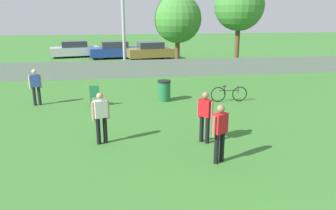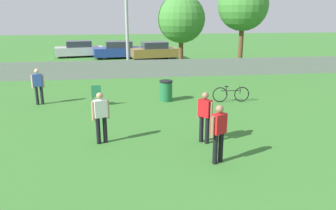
# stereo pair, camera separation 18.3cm
# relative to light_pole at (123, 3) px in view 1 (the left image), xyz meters

# --- Properties ---
(fence_backline) EXTENTS (25.28, 0.07, 1.21)m
(fence_backline) POSITION_rel_light_pole_xyz_m (2.06, -1.92, -3.89)
(fence_backline) COLOR gray
(fence_backline) RESTS_ON ground_plane
(light_pole) EXTENTS (0.90, 0.36, 7.40)m
(light_pole) POSITION_rel_light_pole_xyz_m (0.00, 0.00, 0.00)
(light_pole) COLOR #9E9EA3
(light_pole) RESTS_ON ground_plane
(tree_near_pole) EXTENTS (3.26, 3.26, 5.05)m
(tree_near_pole) POSITION_rel_light_pole_xyz_m (3.72, 1.16, -1.03)
(tree_near_pole) COLOR brown
(tree_near_pole) RESTS_ON ground_plane
(tree_far_right) EXTENTS (3.35, 3.35, 5.98)m
(tree_far_right) POSITION_rel_light_pole_xyz_m (7.71, 0.19, -0.16)
(tree_far_right) COLOR brown
(tree_far_right) RESTS_ON ground_plane
(player_defender_red) EXTENTS (0.42, 0.43, 1.59)m
(player_defender_red) POSITION_rel_light_pole_xyz_m (2.05, -12.50, -3.53)
(player_defender_red) COLOR black
(player_defender_red) RESTS_ON ground_plane
(player_receiver_white) EXTENTS (0.51, 0.34, 1.59)m
(player_receiver_white) POSITION_rel_light_pole_xyz_m (-1.05, -12.11, -3.53)
(player_receiver_white) COLOR black
(player_receiver_white) RESTS_ON ground_plane
(player_thrower_red) EXTENTS (0.48, 0.38, 1.59)m
(player_thrower_red) POSITION_rel_light_pole_xyz_m (2.07, -13.91, -3.53)
(player_thrower_red) COLOR black
(player_thrower_red) RESTS_ON ground_plane
(spectator_in_blue) EXTENTS (0.51, 0.29, 1.56)m
(spectator_in_blue) POSITION_rel_light_pole_xyz_m (-3.96, -7.32, -3.55)
(spectator_in_blue) COLOR black
(spectator_in_blue) RESTS_ON ground_plane
(folding_chair_sideline) EXTENTS (0.43, 0.43, 0.91)m
(folding_chair_sideline) POSITION_rel_light_pole_xyz_m (-1.49, -7.86, -3.92)
(folding_chair_sideline) COLOR #333338
(folding_chair_sideline) RESTS_ON ground_plane
(bicycle_sideline) EXTENTS (1.66, 0.44, 0.73)m
(bicycle_sideline) POSITION_rel_light_pole_xyz_m (4.37, -8.03, -4.09)
(bicycle_sideline) COLOR black
(bicycle_sideline) RESTS_ON ground_plane
(trash_bin) EXTENTS (0.59, 0.59, 0.93)m
(trash_bin) POSITION_rel_light_pole_xyz_m (1.54, -7.45, -3.97)
(trash_bin) COLOR #1E6638
(trash_bin) RESTS_ON ground_plane
(parked_car_silver) EXTENTS (4.36, 2.38, 1.42)m
(parked_car_silver) POSITION_rel_light_pole_xyz_m (-4.20, 8.71, -3.76)
(parked_car_silver) COLOR black
(parked_car_silver) RESTS_ON ground_plane
(parked_car_blue) EXTENTS (4.44, 2.30, 1.46)m
(parked_car_blue) POSITION_rel_light_pole_xyz_m (-0.67, 7.35, -3.74)
(parked_car_blue) COLOR black
(parked_car_blue) RESTS_ON ground_plane
(parked_car_tan) EXTENTS (4.15, 2.38, 1.46)m
(parked_car_tan) POSITION_rel_light_pole_xyz_m (2.35, 6.27, -3.73)
(parked_car_tan) COLOR black
(parked_car_tan) RESTS_ON ground_plane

